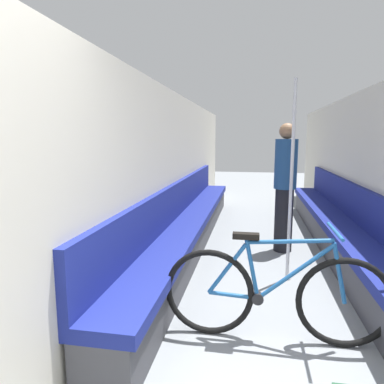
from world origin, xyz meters
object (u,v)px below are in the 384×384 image
Objects in this scene: bench_seat_row_right at (341,232)px; passenger_standing at (285,186)px; grab_pole_near at (291,186)px; bicycle at (274,295)px; bench_seat_row_left at (190,225)px.

bench_seat_row_right is 0.96m from passenger_standing.
grab_pole_near is at bearing -24.07° from passenger_standing.
passenger_standing is (0.24, 2.23, 0.53)m from bicycle.
grab_pole_near is at bearing 75.26° from bicycle.
bench_seat_row_right is 2.41m from bicycle.
passenger_standing is (1.31, 0.03, 0.60)m from bench_seat_row_left.
passenger_standing is at bearing 79.10° from bicycle.
bench_seat_row_left is 2.06m from bench_seat_row_right.
bicycle is at bearing -28.81° from passenger_standing.
bench_seat_row_left is 2.44m from bicycle.
grab_pole_near is at bearing -128.60° from bench_seat_row_right.
grab_pole_near is 1.02m from passenger_standing.
bench_seat_row_left is at bearing -111.19° from passenger_standing.
bench_seat_row_left is 3.57× the size of bicycle.
bicycle is 1.41m from grab_pole_near.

